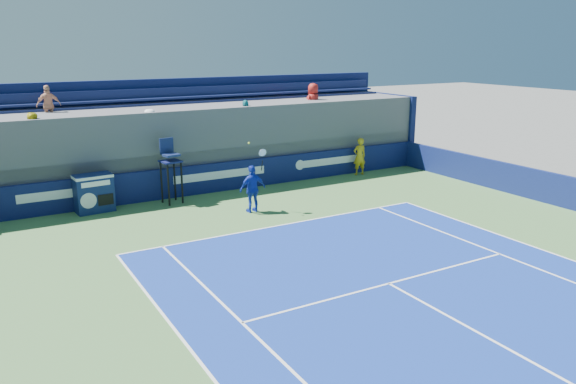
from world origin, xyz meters
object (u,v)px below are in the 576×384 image
umpire_chair (170,164)px  tennis_player (253,189)px  ball_person (360,156)px  match_clock (94,192)px

umpire_chair → tennis_player: (2.13, -2.64, -0.65)m
ball_person → match_clock: (-11.87, 0.01, -0.13)m
umpire_chair → match_clock: bearing=175.0°
ball_person → umpire_chair: 9.09m
tennis_player → ball_person: bearing=22.5°
match_clock → umpire_chair: 2.92m
ball_person → tennis_player: (-6.94, -2.87, 0.00)m
ball_person → umpire_chair: size_ratio=0.69×
match_clock → tennis_player: bearing=-30.3°
match_clock → umpire_chair: size_ratio=0.56×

